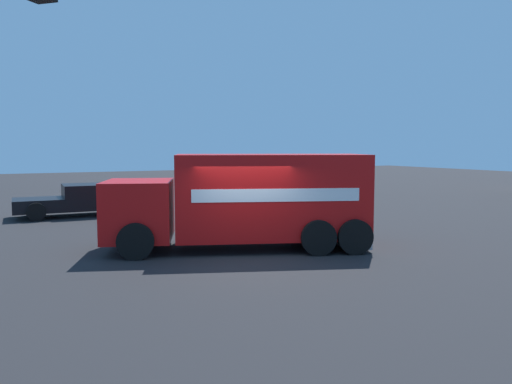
{
  "coord_description": "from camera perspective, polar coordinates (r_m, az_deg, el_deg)",
  "views": [
    {
      "loc": [
        11.98,
        -5.76,
        3.03
      ],
      "look_at": [
        -1.06,
        0.86,
        1.69
      ],
      "focal_mm": 34.74,
      "sensor_mm": 36.0,
      "label": 1
    }
  ],
  "objects": [
    {
      "name": "ground_plane",
      "position": [
        13.64,
        -1.22,
        -7.6
      ],
      "size": [
        100.0,
        100.0,
        0.0
      ],
      "primitive_type": "plane",
      "color": "black"
    },
    {
      "name": "delivery_truck",
      "position": [
        14.75,
        -1.09,
        -0.87
      ],
      "size": [
        5.08,
        7.98,
        2.8
      ],
      "color": "red",
      "rests_on": "ground"
    },
    {
      "name": "pickup_black",
      "position": [
        23.12,
        -19.71,
        -0.79
      ],
      "size": [
        2.34,
        5.24,
        1.38
      ],
      "color": "black",
      "rests_on": "ground"
    }
  ]
}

